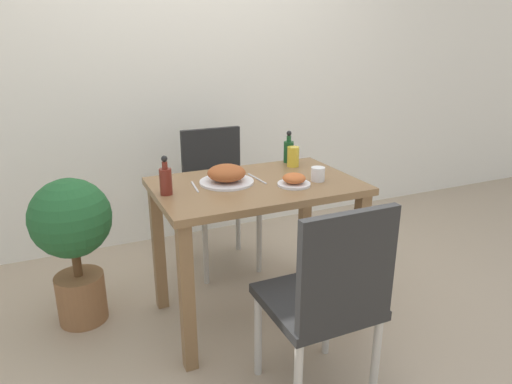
{
  "coord_description": "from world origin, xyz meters",
  "views": [
    {
      "loc": [
        -0.9,
        -2.0,
        1.46
      ],
      "look_at": [
        0.0,
        0.0,
        0.71
      ],
      "focal_mm": 32.0,
      "sensor_mm": 36.0,
      "label": 1
    }
  ],
  "objects": [
    {
      "name": "sauce_bottle",
      "position": [
        0.34,
        0.29,
        0.83
      ],
      "size": [
        0.06,
        0.06,
        0.19
      ],
      "color": "#194C23",
      "rests_on": "dining_table"
    },
    {
      "name": "potted_plant_left",
      "position": [
        -0.88,
        0.33,
        0.5
      ],
      "size": [
        0.41,
        0.41,
        0.8
      ],
      "color": "brown",
      "rests_on": "ground_plane"
    },
    {
      "name": "juice_glass",
      "position": [
        0.32,
        0.2,
        0.82
      ],
      "size": [
        0.07,
        0.07,
        0.11
      ],
      "color": "gold",
      "rests_on": "dining_table"
    },
    {
      "name": "fork_utensil",
      "position": [
        -0.3,
        0.06,
        0.76
      ],
      "size": [
        0.03,
        0.17,
        0.0
      ],
      "rotation": [
        0.0,
        0.0,
        1.46
      ],
      "color": "silver",
      "rests_on": "dining_table"
    },
    {
      "name": "side_plate",
      "position": [
        0.15,
        -0.12,
        0.79
      ],
      "size": [
        0.16,
        0.16,
        0.06
      ],
      "color": "white",
      "rests_on": "dining_table"
    },
    {
      "name": "chair_near",
      "position": [
        -0.01,
        -0.71,
        0.51
      ],
      "size": [
        0.42,
        0.42,
        0.9
      ],
      "rotation": [
        0.0,
        0.0,
        3.14
      ],
      "color": "black",
      "rests_on": "ground_plane"
    },
    {
      "name": "condiment_bottle",
      "position": [
        -0.46,
        0.01,
        0.83
      ],
      "size": [
        0.06,
        0.06,
        0.19
      ],
      "color": "maroon",
      "rests_on": "dining_table"
    },
    {
      "name": "chair_far",
      "position": [
        0.03,
        0.68,
        0.51
      ],
      "size": [
        0.42,
        0.42,
        0.9
      ],
      "color": "black",
      "rests_on": "ground_plane"
    },
    {
      "name": "drink_cup",
      "position": [
        0.3,
        -0.1,
        0.8
      ],
      "size": [
        0.07,
        0.07,
        0.07
      ],
      "color": "white",
      "rests_on": "dining_table"
    },
    {
      "name": "wall_back",
      "position": [
        0.0,
        1.24,
        1.3
      ],
      "size": [
        8.0,
        0.05,
        2.6
      ],
      "color": "white",
      "rests_on": "ground_plane"
    },
    {
      "name": "ground_plane",
      "position": [
        0.0,
        0.0,
        0.0
      ],
      "size": [
        16.0,
        16.0,
        0.0
      ],
      "primitive_type": "plane",
      "color": "tan"
    },
    {
      "name": "spoon_utensil",
      "position": [
        0.03,
        0.06,
        0.76
      ],
      "size": [
        0.02,
        0.2,
        0.0
      ],
      "rotation": [
        0.0,
        0.0,
        1.64
      ],
      "color": "silver",
      "rests_on": "dining_table"
    },
    {
      "name": "dining_table",
      "position": [
        0.0,
        0.0,
        0.63
      ],
      "size": [
        1.02,
        0.66,
        0.76
      ],
      "color": "olive",
      "rests_on": "ground_plane"
    },
    {
      "name": "food_plate",
      "position": [
        -0.14,
        0.06,
        0.8
      ],
      "size": [
        0.27,
        0.27,
        0.09
      ],
      "color": "white",
      "rests_on": "dining_table"
    }
  ]
}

